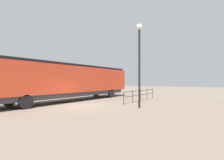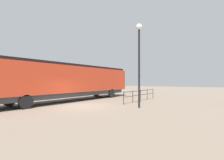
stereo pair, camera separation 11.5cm
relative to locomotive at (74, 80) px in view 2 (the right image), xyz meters
The scene contains 4 objects.
ground_plane 5.09m from the locomotive, 34.33° to the right, with size 120.00×120.00×0.00m, color #756656.
locomotive is the anchor object (origin of this frame).
lamp_post 8.61m from the locomotive, ahead, with size 0.50×0.50×6.80m.
platform_fence 7.43m from the locomotive, 31.45° to the left, with size 0.05×7.22×1.22m.
Camera 2 is at (10.69, -10.99, 2.15)m, focal length 28.06 mm.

